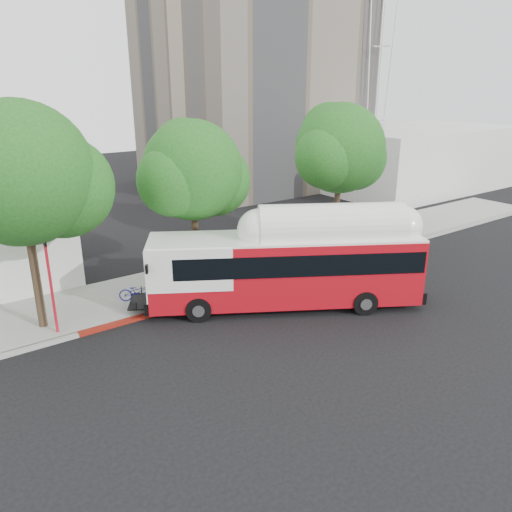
{
  "coord_description": "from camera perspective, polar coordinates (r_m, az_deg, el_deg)",
  "views": [
    {
      "loc": [
        -12.96,
        -15.9,
        10.26
      ],
      "look_at": [
        0.72,
        3.0,
        2.1
      ],
      "focal_mm": 35.0,
      "sensor_mm": 36.0,
      "label": 1
    }
  ],
  "objects": [
    {
      "name": "ground",
      "position": [
        22.93,
        2.96,
        -7.32
      ],
      "size": [
        120.0,
        120.0,
        0.0
      ],
      "primitive_type": "plane",
      "color": "black",
      "rests_on": "ground"
    },
    {
      "name": "street_tree_left",
      "position": [
        22.21,
        -24.15,
        8.15
      ],
      "size": [
        6.67,
        5.8,
        9.74
      ],
      "color": "#2D2116",
      "rests_on": "ground"
    },
    {
      "name": "apartment_tower",
      "position": [
        54.22,
        -0.8,
        27.07
      ],
      "size": [
        18.0,
        18.0,
        37.0
      ],
      "color": "tan",
      "rests_on": "ground"
    },
    {
      "name": "red_curb_segment",
      "position": [
        24.39,
        -8.39,
        -5.61
      ],
      "size": [
        10.0,
        0.32,
        0.16
      ],
      "primitive_type": "cube",
      "color": "maroon",
      "rests_on": "ground"
    },
    {
      "name": "signal_pole",
      "position": [
        22.37,
        -22.35,
        -3.38
      ],
      "size": [
        0.12,
        0.4,
        4.27
      ],
      "color": "red",
      "rests_on": "ground"
    },
    {
      "name": "street_tree_mid",
      "position": [
        25.57,
        -6.51,
        9.36
      ],
      "size": [
        5.75,
        5.0,
        8.62
      ],
      "color": "#2D2116",
      "rests_on": "ground"
    },
    {
      "name": "curb_strip",
      "position": [
        25.76,
        -2.48,
        -4.03
      ],
      "size": [
        60.0,
        0.3,
        0.15
      ],
      "primitive_type": "cube",
      "color": "gray",
      "rests_on": "ground"
    },
    {
      "name": "transit_bus",
      "position": [
        23.61,
        3.58,
        -1.54
      ],
      "size": [
        12.92,
        8.91,
        4.03
      ],
      "rotation": [
        0.0,
        0.0,
        -0.53
      ],
      "color": "#A90B16",
      "rests_on": "ground"
    },
    {
      "name": "sidewalk",
      "position": [
        27.81,
        -5.45,
        -2.3
      ],
      "size": [
        60.0,
        5.0,
        0.15
      ],
      "primitive_type": "cube",
      "color": "gray",
      "rests_on": "ground"
    },
    {
      "name": "street_tree_right",
      "position": [
        31.48,
        10.05,
        11.69
      ],
      "size": [
        6.21,
        5.4,
        9.18
      ],
      "color": "#2D2116",
      "rests_on": "ground"
    },
    {
      "name": "horizon_block",
      "position": [
        54.0,
        17.65,
        10.67
      ],
      "size": [
        20.0,
        12.0,
        6.0
      ],
      "primitive_type": "cube",
      "color": "silver",
      "rests_on": "ground"
    }
  ]
}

